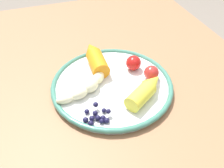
{
  "coord_description": "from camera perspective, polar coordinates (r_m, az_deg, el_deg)",
  "views": [
    {
      "loc": [
        -0.4,
        0.18,
        1.13
      ],
      "look_at": [
        0.01,
        0.04,
        0.74
      ],
      "focal_mm": 39.61,
      "sensor_mm": 36.0,
      "label": 1
    }
  ],
  "objects": [
    {
      "name": "dining_table",
      "position": [
        0.67,
        3.49,
        -7.16
      ],
      "size": [
        1.07,
        0.71,
        0.73
      ],
      "color": "#946644",
      "rests_on": "ground_plane"
    },
    {
      "name": "plate",
      "position": [
        0.59,
        0.0,
        -0.21
      ],
      "size": [
        0.29,
        0.29,
        0.02
      ],
      "color": "silver",
      "rests_on": "dining_table"
    },
    {
      "name": "banana",
      "position": [
        0.56,
        -5.45,
        -0.21
      ],
      "size": [
        0.11,
        0.14,
        0.03
      ],
      "color": "beige",
      "rests_on": "plate"
    },
    {
      "name": "carrot_orange",
      "position": [
        0.63,
        -3.94,
        6.21
      ],
      "size": [
        0.13,
        0.04,
        0.04
      ],
      "color": "orange",
      "rests_on": "plate"
    },
    {
      "name": "carrot_yellow",
      "position": [
        0.55,
        7.69,
        -1.4
      ],
      "size": [
        0.1,
        0.12,
        0.04
      ],
      "color": "yellow",
      "rests_on": "plate"
    },
    {
      "name": "blueberry_pile",
      "position": [
        0.51,
        -3.53,
        -7.41
      ],
      "size": [
        0.05,
        0.06,
        0.02
      ],
      "color": "#191638",
      "rests_on": "plate"
    },
    {
      "name": "tomato_near",
      "position": [
        0.59,
        9.2,
        2.41
      ],
      "size": [
        0.04,
        0.04,
        0.04
      ],
      "primitive_type": "sphere",
      "color": "red",
      "rests_on": "plate"
    },
    {
      "name": "tomato_mid",
      "position": [
        0.62,
        4.98,
        4.88
      ],
      "size": [
        0.04,
        0.04,
        0.04
      ],
      "primitive_type": "sphere",
      "color": "red",
      "rests_on": "plate"
    }
  ]
}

